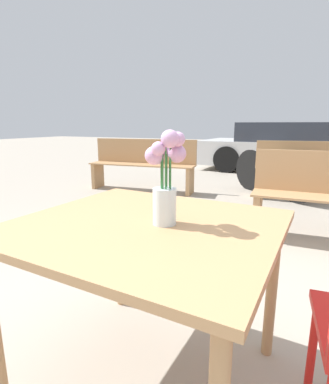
{
  "coord_description": "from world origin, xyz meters",
  "views": [
    {
      "loc": [
        0.55,
        -0.98,
        1.09
      ],
      "look_at": [
        0.07,
        0.01,
        0.84
      ],
      "focal_mm": 28.0,
      "sensor_mm": 36.0,
      "label": 1
    }
  ],
  "objects_px": {
    "table_front": "(146,243)",
    "bench_middle": "(143,162)",
    "flower_vase": "(166,180)",
    "bicycle": "(272,173)",
    "parked_car": "(287,148)",
    "bench_far": "(324,168)"
  },
  "relations": [
    {
      "from": "bench_middle",
      "to": "flower_vase",
      "type": "bearing_deg",
      "value": -59.02
    },
    {
      "from": "flower_vase",
      "to": "parked_car",
      "type": "relative_size",
      "value": 0.09
    },
    {
      "from": "parked_car",
      "to": "bench_middle",
      "type": "bearing_deg",
      "value": -121.42
    },
    {
      "from": "table_front",
      "to": "parked_car",
      "type": "distance_m",
      "value": 6.68
    },
    {
      "from": "flower_vase",
      "to": "bench_far",
      "type": "height_order",
      "value": "flower_vase"
    },
    {
      "from": "bench_middle",
      "to": "bicycle",
      "type": "relative_size",
      "value": 1.39
    },
    {
      "from": "flower_vase",
      "to": "bench_far",
      "type": "distance_m",
      "value": 3.99
    },
    {
      "from": "flower_vase",
      "to": "parked_car",
      "type": "height_order",
      "value": "parked_car"
    },
    {
      "from": "bench_far",
      "to": "bicycle",
      "type": "xyz_separation_m",
      "value": [
        -0.71,
        -0.08,
        -0.12
      ]
    },
    {
      "from": "parked_car",
      "to": "bench_far",
      "type": "bearing_deg",
      "value": -76.04
    },
    {
      "from": "bench_middle",
      "to": "bicycle",
      "type": "bearing_deg",
      "value": 13.56
    },
    {
      "from": "table_front",
      "to": "flower_vase",
      "type": "distance_m",
      "value": 0.27
    },
    {
      "from": "flower_vase",
      "to": "bench_far",
      "type": "bearing_deg",
      "value": 79.87
    },
    {
      "from": "table_front",
      "to": "bench_middle",
      "type": "distance_m",
      "value": 3.88
    },
    {
      "from": "table_front",
      "to": "bench_far",
      "type": "distance_m",
      "value": 4.01
    },
    {
      "from": "bench_middle",
      "to": "bench_far",
      "type": "relative_size",
      "value": 0.93
    },
    {
      "from": "flower_vase",
      "to": "bicycle",
      "type": "bearing_deg",
      "value": 90.12
    },
    {
      "from": "bicycle",
      "to": "parked_car",
      "type": "relative_size",
      "value": 0.33
    },
    {
      "from": "table_front",
      "to": "bicycle",
      "type": "bearing_deg",
      "value": 88.95
    },
    {
      "from": "parked_car",
      "to": "bicycle",
      "type": "bearing_deg",
      "value": -90.48
    },
    {
      "from": "table_front",
      "to": "bench_middle",
      "type": "height_order",
      "value": "bench_middle"
    },
    {
      "from": "bench_far",
      "to": "bicycle",
      "type": "distance_m",
      "value": 0.72
    }
  ]
}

